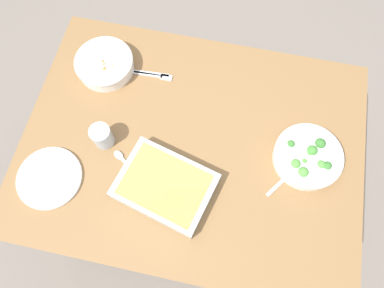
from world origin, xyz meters
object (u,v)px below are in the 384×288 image
object	(u,v)px
drink_cup	(102,137)
side_plate	(49,178)
stew_bowl	(105,64)
baking_dish	(165,186)
broccoli_bowl	(308,157)
spoon_spare	(126,164)
spoon_by_stew	(140,72)
spoon_by_broccoli	(290,173)
fork_on_table	(153,75)

from	to	relation	value
drink_cup	side_plate	distance (m)	0.22
stew_bowl	drink_cup	world-z (taller)	drink_cup
baking_dish	broccoli_bowl	bearing A→B (deg)	-155.99
drink_cup	spoon_spare	size ratio (longest dim) A/B	0.55
spoon_by_stew	baking_dish	bearing A→B (deg)	115.83
drink_cup	side_plate	size ratio (longest dim) A/B	0.39
stew_bowl	side_plate	world-z (taller)	stew_bowl
stew_bowl	spoon_by_broccoli	world-z (taller)	stew_bowl
drink_cup	spoon_by_broccoli	distance (m)	0.66
baking_dish	spoon_by_broccoli	distance (m)	0.43
spoon_by_broccoli	fork_on_table	world-z (taller)	spoon_by_broccoli
broccoli_bowl	drink_cup	distance (m)	0.70
baking_dish	side_plate	bearing A→B (deg)	6.89
spoon_by_stew	spoon_spare	xyz separation A→B (m)	(-0.05, 0.36, 0.00)
stew_bowl	spoon_by_broccoli	size ratio (longest dim) A/B	1.44
spoon_by_broccoli	spoon_spare	bearing A→B (deg)	8.37
stew_bowl	spoon_spare	world-z (taller)	stew_bowl
fork_on_table	spoon_by_stew	bearing A→B (deg)	-3.96
broccoli_bowl	spoon_by_stew	xyz separation A→B (m)	(0.65, -0.22, -0.03)
broccoli_bowl	fork_on_table	bearing A→B (deg)	-19.91
broccoli_bowl	baking_dish	xyz separation A→B (m)	(0.45, 0.20, 0.00)
spoon_by_broccoli	spoon_spare	world-z (taller)	same
broccoli_bowl	spoon_by_stew	size ratio (longest dim) A/B	1.33
stew_bowl	baking_dish	size ratio (longest dim) A/B	0.63
side_plate	fork_on_table	world-z (taller)	side_plate
side_plate	stew_bowl	bearing A→B (deg)	-97.45
stew_bowl	broccoli_bowl	xyz separation A→B (m)	(-0.78, 0.21, -0.00)
drink_cup	spoon_by_stew	world-z (taller)	drink_cup
broccoli_bowl	baking_dish	size ratio (longest dim) A/B	0.68
baking_dish	spoon_by_broccoli	xyz separation A→B (m)	(-0.40, -0.14, -0.03)
stew_bowl	baking_dish	xyz separation A→B (m)	(-0.33, 0.41, 0.00)
drink_cup	spoon_by_broccoli	xyz separation A→B (m)	(-0.65, -0.01, -0.03)
broccoli_bowl	drink_cup	world-z (taller)	drink_cup
broccoli_bowl	fork_on_table	xyz separation A→B (m)	(0.60, -0.22, -0.03)
spoon_by_broccoli	spoon_spare	distance (m)	0.56
drink_cup	baking_dish	bearing A→B (deg)	153.90
spoon_by_stew	fork_on_table	world-z (taller)	spoon_by_stew
baking_dish	side_plate	size ratio (longest dim) A/B	1.57
spoon_spare	spoon_by_stew	bearing A→B (deg)	-82.12
stew_bowl	fork_on_table	xyz separation A→B (m)	(-0.18, -0.01, -0.03)
baking_dish	spoon_by_broccoli	size ratio (longest dim) A/B	2.27
stew_bowl	spoon_by_broccoli	distance (m)	0.79
baking_dish	fork_on_table	size ratio (longest dim) A/B	1.95
drink_cup	fork_on_table	size ratio (longest dim) A/B	0.48
baking_dish	spoon_by_broccoli	world-z (taller)	baking_dish
spoon_spare	fork_on_table	distance (m)	0.36
baking_dish	drink_cup	bearing A→B (deg)	-26.10
stew_bowl	fork_on_table	world-z (taller)	stew_bowl
drink_cup	spoon_spare	distance (m)	0.12
drink_cup	fork_on_table	xyz separation A→B (m)	(-0.10, -0.29, -0.04)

